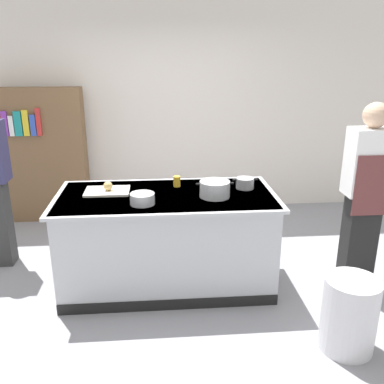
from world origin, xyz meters
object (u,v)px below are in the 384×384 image
at_px(person_chef, 365,193).
at_px(onion, 108,186).
at_px(stock_pot, 215,189).
at_px(bookshelf, 42,155).
at_px(mixing_bowl, 142,199).
at_px(juice_cup, 177,181).
at_px(trash_bin, 349,315).
at_px(sauce_pan, 245,183).

bearing_deg(person_chef, onion, 92.86).
xyz_separation_m(stock_pot, person_chef, (1.36, -0.06, -0.06)).
height_order(stock_pot, bookshelf, bookshelf).
bearing_deg(mixing_bowl, juice_cup, 55.69).
relative_size(mixing_bowl, person_chef, 0.12).
height_order(stock_pot, person_chef, person_chef).
xyz_separation_m(person_chef, bookshelf, (-3.33, 1.94, -0.06)).
xyz_separation_m(trash_bin, bookshelf, (-2.85, 2.84, 0.57)).
relative_size(juice_cup, person_chef, 0.06).
bearing_deg(stock_pot, mixing_bowl, -167.77).
relative_size(stock_pot, person_chef, 0.19).
height_order(stock_pot, mixing_bowl, stock_pot).
distance_m(mixing_bowl, juice_cup, 0.55).
distance_m(onion, juice_cup, 0.65).
relative_size(sauce_pan, person_chef, 0.14).
bearing_deg(stock_pot, sauce_pan, 34.14).
xyz_separation_m(onion, stock_pot, (0.95, -0.19, 0.01)).
relative_size(sauce_pan, bookshelf, 0.14).
distance_m(onion, stock_pot, 0.97).
xyz_separation_m(sauce_pan, mixing_bowl, (-0.95, -0.35, -0.00)).
height_order(trash_bin, bookshelf, bookshelf).
distance_m(stock_pot, person_chef, 1.36).
distance_m(sauce_pan, bookshelf, 2.83).
relative_size(sauce_pan, juice_cup, 2.34).
bearing_deg(bookshelf, mixing_bowl, -56.57).
xyz_separation_m(onion, mixing_bowl, (0.32, -0.33, -0.01)).
distance_m(juice_cup, person_chef, 1.72).
bearing_deg(bookshelf, stock_pot, -43.81).
relative_size(juice_cup, bookshelf, 0.06).
relative_size(mixing_bowl, trash_bin, 0.36).
height_order(onion, person_chef, person_chef).
bearing_deg(stock_pot, bookshelf, 136.19).
xyz_separation_m(stock_pot, sauce_pan, (0.31, 0.21, -0.02)).
bearing_deg(trash_bin, juice_cup, 133.30).
relative_size(juice_cup, trash_bin, 0.17).
bearing_deg(mixing_bowl, trash_bin, -28.31).
relative_size(onion, juice_cup, 0.84).
bearing_deg(sauce_pan, person_chef, -14.45).
distance_m(sauce_pan, person_chef, 1.08).
bearing_deg(mixing_bowl, onion, 134.28).
relative_size(stock_pot, trash_bin, 0.58).
bearing_deg(trash_bin, person_chef, 61.95).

